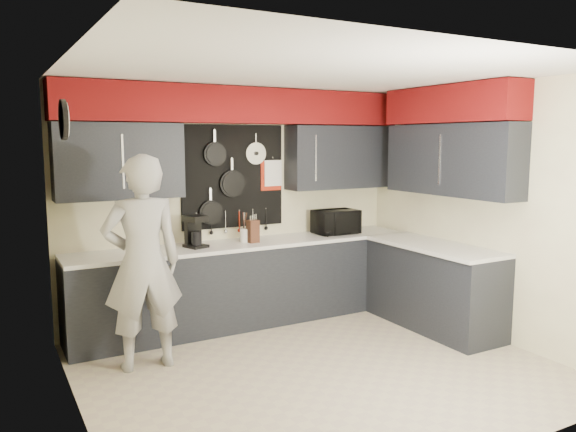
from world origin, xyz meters
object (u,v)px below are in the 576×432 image
utensil_crock (245,235)px  coffee_maker (195,231)px  knife_block (253,231)px  person (143,263)px  microwave (336,222)px

utensil_crock → coffee_maker: size_ratio=0.44×
knife_block → person: 1.50m
utensil_crock → knife_block: bearing=-52.6°
microwave → utensil_crock: microwave is taller
coffee_maker → utensil_crock: bearing=-15.5°
knife_block → utensil_crock: (-0.06, 0.08, -0.05)m
microwave → coffee_maker: bearing=-179.9°
person → microwave: bearing=-162.0°
knife_block → microwave: bearing=-0.5°
utensil_crock → microwave: bearing=-1.3°
microwave → knife_block: microwave is taller
knife_block → coffee_maker: 0.65m
knife_block → utensil_crock: 0.11m
utensil_crock → person: (-1.31, -0.70, -0.04)m
microwave → utensil_crock: 1.18m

